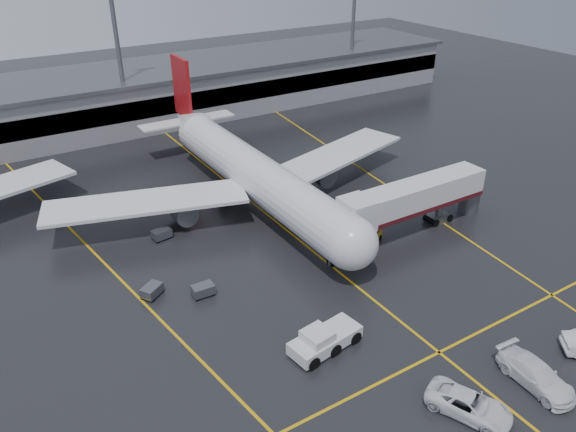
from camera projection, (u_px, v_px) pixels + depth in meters
ground at (294, 236)px, 61.31m from camera, size 220.00×220.00×0.00m
apron_line_centre at (294, 236)px, 61.31m from camera, size 0.25×90.00×0.02m
apron_line_stop at (439, 352)px, 44.89m from camera, size 60.00×0.25×0.02m
apron_line_left at (87, 246)px, 59.47m from camera, size 9.99×69.35×0.02m
apron_line_right at (364, 170)px, 77.15m from camera, size 7.57×69.64×0.02m
terminal at (144, 94)px, 95.04m from camera, size 122.00×19.00×8.60m
light_mast_mid at (117, 42)px, 83.45m from camera, size 3.00×1.20×25.45m
light_mast_right at (353, 17)px, 104.39m from camera, size 3.00×1.20×25.45m
main_airliner at (251, 171)px, 66.55m from camera, size 48.80×45.60×14.10m
jet_bridge at (415, 199)px, 60.49m from camera, size 19.90×3.40×6.05m
pushback_tractor at (324, 340)px, 44.88m from camera, size 6.55×3.46×2.24m
belt_loader at (371, 238)px, 59.92m from camera, size 3.40×2.50×1.99m
service_van_a at (469, 405)px, 39.02m from camera, size 4.94×6.63×1.67m
service_van_b at (536, 375)px, 41.45m from camera, size 2.95×6.45×1.83m
baggage_cart_a at (203, 290)px, 51.39m from camera, size 2.03×1.35×1.12m
baggage_cart_b at (152, 290)px, 51.31m from camera, size 2.38×2.20×1.12m
baggage_cart_c at (162, 234)px, 60.48m from camera, size 2.18×1.61×1.12m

